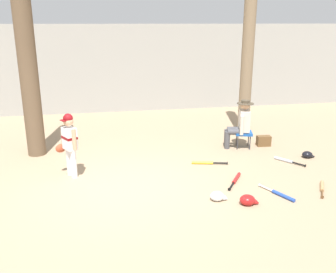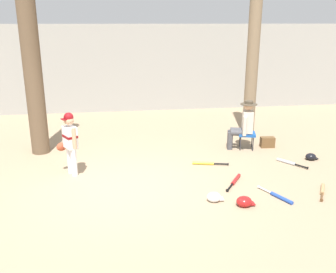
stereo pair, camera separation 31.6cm
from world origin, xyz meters
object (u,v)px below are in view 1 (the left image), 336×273
at_px(tree_near_player, 26,53).
at_px(bat_yellow_trainer, 205,163).
at_px(folding_stool, 244,134).
at_px(batting_helmet_black, 307,155).
at_px(batting_helmet_red, 248,200).
at_px(young_ballplayer, 69,141).
at_px(bat_aluminum_silver, 286,160).
at_px(bat_wood_tan, 322,187).
at_px(handbag_beside_stool, 264,141).
at_px(seated_spectator, 240,123).
at_px(bat_red_barrel, 236,179).
at_px(bat_blue_youth, 281,194).
at_px(tree_behind_spectator, 248,46).
at_px(batting_helmet_white, 217,196).

distance_m(tree_near_player, bat_yellow_trainer, 4.60).
xyz_separation_m(folding_stool, batting_helmet_black, (1.19, -0.96, -0.29)).
bearing_deg(tree_near_player, batting_helmet_red, -40.37).
xyz_separation_m(young_ballplayer, batting_helmet_black, (5.29, 0.07, -0.67)).
height_order(bat_yellow_trainer, bat_aluminum_silver, same).
bearing_deg(folding_stool, bat_wood_tan, -77.66).
height_order(handbag_beside_stool, batting_helmet_red, handbag_beside_stool).
distance_m(handbag_beside_stool, bat_aluminum_silver, 1.15).
relative_size(seated_spectator, batting_helmet_red, 3.77).
height_order(bat_aluminum_silver, bat_red_barrel, same).
distance_m(bat_blue_youth, batting_helmet_black, 2.32).
height_order(seated_spectator, handbag_beside_stool, seated_spectator).
distance_m(seated_spectator, batting_helmet_black, 1.72).
height_order(batting_helmet_black, batting_helmet_red, batting_helmet_red).
bearing_deg(bat_yellow_trainer, tree_behind_spectator, 51.17).
distance_m(bat_aluminum_silver, bat_red_barrel, 1.68).
distance_m(tree_behind_spectator, seated_spectator, 2.20).
bearing_deg(batting_helmet_black, folding_stool, 141.22).
bearing_deg(handbag_beside_stool, bat_blue_youth, -108.55).
bearing_deg(seated_spectator, tree_behind_spectator, 64.13).
distance_m(bat_aluminum_silver, batting_helmet_black, 0.64).
bearing_deg(bat_yellow_trainer, handbag_beside_stool, 27.64).
xyz_separation_m(bat_yellow_trainer, batting_helmet_red, (0.18, -1.96, 0.05)).
height_order(bat_aluminum_silver, batting_helmet_red, batting_helmet_red).
xyz_separation_m(young_ballplayer, folding_stool, (4.10, 1.03, -0.38)).
xyz_separation_m(bat_blue_youth, batting_helmet_white, (-1.17, 0.07, 0.04)).
bearing_deg(handbag_beside_stool, bat_wood_tan, -90.07).
distance_m(bat_yellow_trainer, bat_aluminum_silver, 1.83).
bearing_deg(young_ballplayer, tree_near_player, 120.47).
bearing_deg(tree_near_player, bat_yellow_trainer, -20.20).
height_order(handbag_beside_stool, bat_blue_youth, handbag_beside_stool).
bearing_deg(batting_helmet_red, bat_wood_tan, 10.99).
xyz_separation_m(bat_aluminum_silver, batting_helmet_red, (-1.64, -1.75, 0.05)).
xyz_separation_m(bat_wood_tan, batting_helmet_black, (0.63, 1.60, 0.04)).
bearing_deg(bat_yellow_trainer, tree_near_player, 159.80).
distance_m(bat_red_barrel, bat_blue_youth, 0.96).
bearing_deg(handbag_beside_stool, folding_stool, -176.95).
height_order(tree_near_player, batting_helmet_white, tree_near_player).
bearing_deg(folding_stool, batting_helmet_red, -110.20).
relative_size(folding_stool, batting_helmet_red, 1.54).
height_order(handbag_beside_stool, bat_wood_tan, handbag_beside_stool).
bearing_deg(bat_red_barrel, batting_helmet_black, 24.18).
bearing_deg(handbag_beside_stool, batting_helmet_white, -128.13).
bearing_deg(bat_yellow_trainer, bat_red_barrel, -71.15).
bearing_deg(bat_red_barrel, folding_stool, 64.56).
bearing_deg(batting_helmet_white, bat_blue_youth, -3.34).
bearing_deg(bat_red_barrel, bat_wood_tan, -24.16).
distance_m(folding_stool, bat_yellow_trainer, 1.58).
relative_size(bat_yellow_trainer, batting_helmet_black, 2.76).
bearing_deg(seated_spectator, tree_near_player, 174.94).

